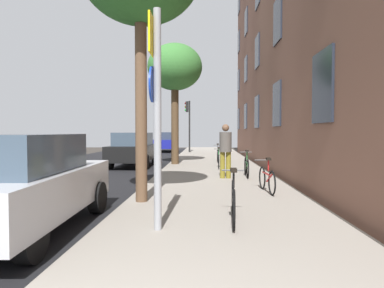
{
  "coord_description": "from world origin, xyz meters",
  "views": [
    {
      "loc": [
        0.8,
        -0.97,
        1.67
      ],
      "look_at": [
        0.34,
        10.85,
        1.25
      ],
      "focal_mm": 32.63,
      "sensor_mm": 36.0,
      "label": 1
    }
  ],
  "objects_px": {
    "bicycle_4": "(218,155)",
    "pedestrian_0": "(226,147)",
    "bicycle_0": "(233,201)",
    "bicycle_2": "(247,166)",
    "tree_far": "(175,69)",
    "car_0": "(24,182)",
    "car_1": "(134,149)",
    "car_2": "(165,142)",
    "bicycle_3": "(219,160)",
    "sign_post": "(156,102)",
    "traffic_light": "(188,117)",
    "bicycle_1": "(267,179)"
  },
  "relations": [
    {
      "from": "traffic_light",
      "to": "bicycle_1",
      "type": "xyz_separation_m",
      "value": [
        2.89,
        -17.43,
        -2.31
      ]
    },
    {
      "from": "traffic_light",
      "to": "car_2",
      "type": "distance_m",
      "value": 3.77
    },
    {
      "from": "bicycle_1",
      "to": "bicycle_4",
      "type": "bearing_deg",
      "value": 96.0
    },
    {
      "from": "car_0",
      "to": "tree_far",
      "type": "bearing_deg",
      "value": 82.33
    },
    {
      "from": "bicycle_1",
      "to": "traffic_light",
      "type": "bearing_deg",
      "value": 99.41
    },
    {
      "from": "bicycle_0",
      "to": "bicycle_2",
      "type": "height_order",
      "value": "bicycle_0"
    },
    {
      "from": "bicycle_2",
      "to": "car_0",
      "type": "relative_size",
      "value": 0.37
    },
    {
      "from": "bicycle_0",
      "to": "car_0",
      "type": "relative_size",
      "value": 0.4
    },
    {
      "from": "bicycle_0",
      "to": "car_2",
      "type": "distance_m",
      "value": 23.25
    },
    {
      "from": "bicycle_4",
      "to": "car_1",
      "type": "relative_size",
      "value": 0.4
    },
    {
      "from": "bicycle_4",
      "to": "pedestrian_0",
      "type": "bearing_deg",
      "value": -89.67
    },
    {
      "from": "bicycle_2",
      "to": "bicycle_0",
      "type": "bearing_deg",
      "value": -98.82
    },
    {
      "from": "bicycle_2",
      "to": "car_2",
      "type": "xyz_separation_m",
      "value": [
        -4.78,
        16.93,
        0.36
      ]
    },
    {
      "from": "car_2",
      "to": "pedestrian_0",
      "type": "bearing_deg",
      "value": -76.85
    },
    {
      "from": "tree_far",
      "to": "bicycle_2",
      "type": "bearing_deg",
      "value": -58.81
    },
    {
      "from": "sign_post",
      "to": "traffic_light",
      "type": "xyz_separation_m",
      "value": [
        -0.53,
        20.94,
        0.65
      ]
    },
    {
      "from": "sign_post",
      "to": "bicycle_0",
      "type": "relative_size",
      "value": 2.02
    },
    {
      "from": "bicycle_1",
      "to": "car_2",
      "type": "bearing_deg",
      "value": 103.93
    },
    {
      "from": "bicycle_4",
      "to": "pedestrian_0",
      "type": "xyz_separation_m",
      "value": [
        0.04,
        -6.35,
        0.66
      ]
    },
    {
      "from": "bicycle_2",
      "to": "bicycle_1",
      "type": "bearing_deg",
      "value": -86.84
    },
    {
      "from": "bicycle_1",
      "to": "bicycle_4",
      "type": "height_order",
      "value": "bicycle_4"
    },
    {
      "from": "bicycle_3",
      "to": "car_2",
      "type": "height_order",
      "value": "car_2"
    },
    {
      "from": "tree_far",
      "to": "bicycle_0",
      "type": "relative_size",
      "value": 3.35
    },
    {
      "from": "bicycle_3",
      "to": "tree_far",
      "type": "bearing_deg",
      "value": 139.2
    },
    {
      "from": "tree_far",
      "to": "bicycle_0",
      "type": "distance_m",
      "value": 11.71
    },
    {
      "from": "bicycle_3",
      "to": "bicycle_4",
      "type": "distance_m",
      "value": 3.0
    },
    {
      "from": "bicycle_2",
      "to": "car_1",
      "type": "distance_m",
      "value": 6.69
    },
    {
      "from": "bicycle_3",
      "to": "pedestrian_0",
      "type": "xyz_separation_m",
      "value": [
        0.1,
        -3.34,
        0.68
      ]
    },
    {
      "from": "sign_post",
      "to": "tree_far",
      "type": "height_order",
      "value": "tree_far"
    },
    {
      "from": "bicycle_4",
      "to": "car_0",
      "type": "height_order",
      "value": "car_0"
    },
    {
      "from": "bicycle_0",
      "to": "pedestrian_0",
      "type": "height_order",
      "value": "pedestrian_0"
    },
    {
      "from": "bicycle_2",
      "to": "car_0",
      "type": "distance_m",
      "value": 7.77
    },
    {
      "from": "bicycle_3",
      "to": "car_0",
      "type": "height_order",
      "value": "car_0"
    },
    {
      "from": "tree_far",
      "to": "bicycle_4",
      "type": "height_order",
      "value": "tree_far"
    },
    {
      "from": "bicycle_0",
      "to": "car_2",
      "type": "xyz_separation_m",
      "value": [
        -3.85,
        22.93,
        0.35
      ]
    },
    {
      "from": "traffic_light",
      "to": "pedestrian_0",
      "type": "bearing_deg",
      "value": -82.38
    },
    {
      "from": "car_1",
      "to": "car_2",
      "type": "distance_m",
      "value": 12.32
    },
    {
      "from": "bicycle_3",
      "to": "bicycle_4",
      "type": "relative_size",
      "value": 1.0
    },
    {
      "from": "car_0",
      "to": "car_2",
      "type": "height_order",
      "value": "same"
    },
    {
      "from": "bicycle_4",
      "to": "car_1",
      "type": "height_order",
      "value": "car_1"
    },
    {
      "from": "traffic_light",
      "to": "bicycle_3",
      "type": "distance_m",
      "value": 11.81
    },
    {
      "from": "bicycle_2",
      "to": "traffic_light",
      "type": "bearing_deg",
      "value": 100.68
    },
    {
      "from": "traffic_light",
      "to": "bicycle_2",
      "type": "height_order",
      "value": "traffic_light"
    },
    {
      "from": "tree_far",
      "to": "sign_post",
      "type": "bearing_deg",
      "value": -86.48
    },
    {
      "from": "tree_far",
      "to": "bicycle_4",
      "type": "distance_m",
      "value": 4.85
    },
    {
      "from": "car_1",
      "to": "bicycle_0",
      "type": "bearing_deg",
      "value": -69.75
    },
    {
      "from": "traffic_light",
      "to": "car_0",
      "type": "xyz_separation_m",
      "value": [
        -1.66,
        -20.83,
        -1.93
      ]
    },
    {
      "from": "bicycle_1",
      "to": "bicycle_0",
      "type": "bearing_deg",
      "value": -110.09
    },
    {
      "from": "bicycle_0",
      "to": "pedestrian_0",
      "type": "distance_m",
      "value": 5.7
    },
    {
      "from": "sign_post",
      "to": "bicycle_4",
      "type": "relative_size",
      "value": 2.04
    }
  ]
}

